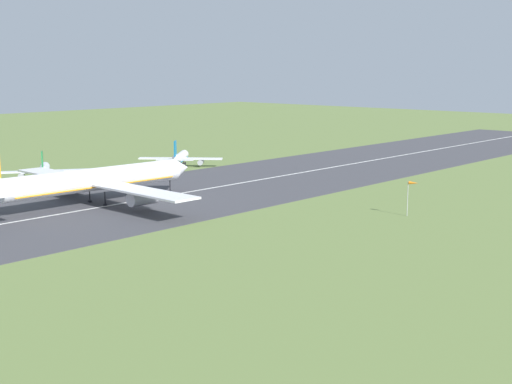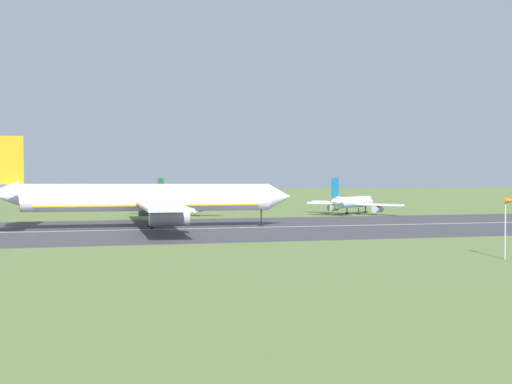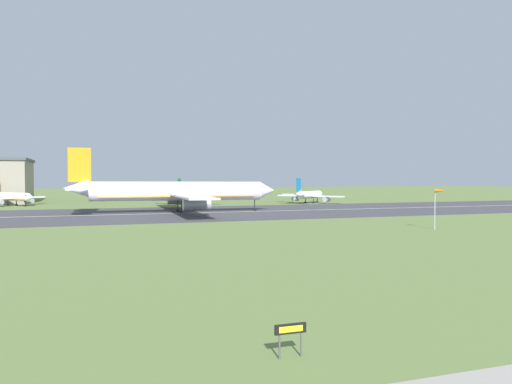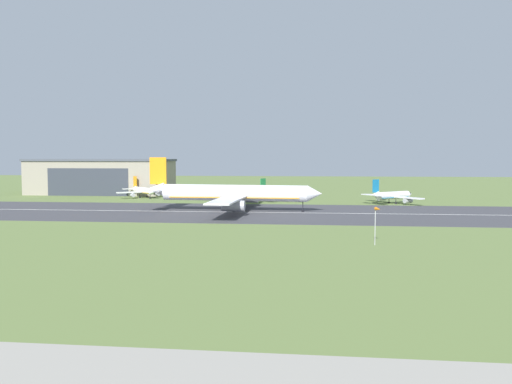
{
  "view_description": "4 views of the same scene",
  "coord_description": "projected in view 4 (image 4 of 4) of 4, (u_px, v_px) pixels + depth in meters",
  "views": [
    {
      "loc": [
        -75.61,
        9.25,
        28.31
      ],
      "look_at": [
        18.2,
        94.71,
        6.07
      ],
      "focal_mm": 50.0,
      "sensor_mm": 36.0,
      "label": 1
    },
    {
      "loc": [
        -2.81,
        9.25,
        9.59
      ],
      "look_at": [
        18.03,
        89.53,
        7.35
      ],
      "focal_mm": 50.0,
      "sensor_mm": 36.0,
      "label": 2
    },
    {
      "loc": [
        -12.06,
        9.25,
        8.82
      ],
      "look_at": [
        17.86,
        95.81,
        6.07
      ],
      "focal_mm": 35.0,
      "sensor_mm": 36.0,
      "label": 3
    },
    {
      "loc": [
        32.24,
        -11.01,
        15.35
      ],
      "look_at": [
        19.5,
        104.78,
        7.51
      ],
      "focal_mm": 35.0,
      "sensor_mm": 36.0,
      "label": 4
    }
  ],
  "objects": [
    {
      "name": "runway_centreline",
      "position": [
        198.0,
        212.0,
        143.7
      ],
      "size": [
        427.57,
        0.7,
        0.01
      ],
      "primitive_type": "cube",
      "color": "silver",
      "rests_on": "runway_strip"
    },
    {
      "name": "airplane_landing",
      "position": [
        233.0,
        193.0,
        145.68
      ],
      "size": [
        52.3,
        57.48,
        15.68
      ],
      "color": "white",
      "rests_on": "ground_plane"
    },
    {
      "name": "windsock_pole",
      "position": [
        378.0,
        212.0,
        87.19
      ],
      "size": [
        1.14,
        2.02,
        6.83
      ],
      "color": "#B7B7BC",
      "rests_on": "ground_plane"
    },
    {
      "name": "hangar_building",
      "position": [
        103.0,
        176.0,
        219.0
      ],
      "size": [
        58.5,
        31.16,
        15.09
      ],
      "color": "gray",
      "rests_on": "ground_plane"
    },
    {
      "name": "runway_strip",
      "position": [
        198.0,
        212.0,
        143.7
      ],
      "size": [
        475.08,
        50.7,
        0.06
      ],
      "primitive_type": "cube",
      "color": "#3D3D42",
      "rests_on": "ground_plane"
    },
    {
      "name": "airplane_parked_west",
      "position": [
        274.0,
        193.0,
        179.26
      ],
      "size": [
        20.51,
        17.07,
        8.39
      ],
      "color": "silver",
      "rests_on": "ground_plane"
    },
    {
      "name": "airplane_parked_centre",
      "position": [
        392.0,
        196.0,
        169.58
      ],
      "size": [
        19.65,
        20.54,
        8.43
      ],
      "color": "white",
      "rests_on": "ground_plane"
    },
    {
      "name": "ground_plane",
      "position": [
        107.0,
        255.0,
        79.59
      ],
      "size": [
        715.08,
        715.08,
        0.0
      ],
      "primitive_type": "plane",
      "color": "olive"
    },
    {
      "name": "airplane_parked_east",
      "position": [
        143.0,
        191.0,
        195.0
      ],
      "size": [
        18.92,
        18.79,
        8.21
      ],
      "color": "white",
      "rests_on": "ground_plane"
    }
  ]
}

